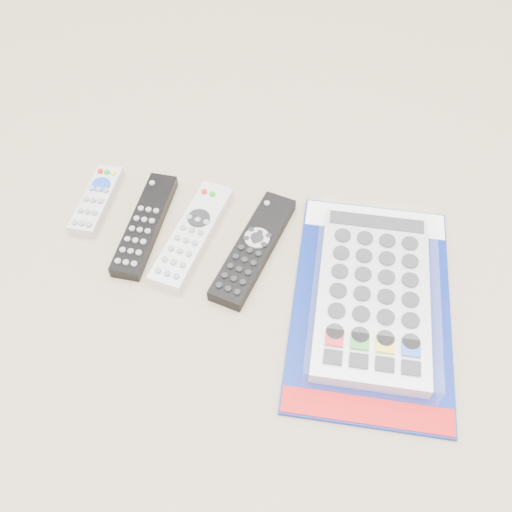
% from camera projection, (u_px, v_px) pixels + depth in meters
% --- Properties ---
extents(remote_small_grey, '(0.05, 0.14, 0.02)m').
position_uv_depth(remote_small_grey, '(97.00, 200.00, 0.88)').
color(remote_small_grey, '#B2B2B4').
rests_on(remote_small_grey, ground).
extents(remote_slim_black, '(0.05, 0.19, 0.02)m').
position_uv_depth(remote_slim_black, '(145.00, 225.00, 0.85)').
color(remote_slim_black, black).
rests_on(remote_slim_black, ground).
extents(remote_silver_dvd, '(0.07, 0.20, 0.02)m').
position_uv_depth(remote_silver_dvd, '(192.00, 235.00, 0.84)').
color(remote_silver_dvd, silver).
rests_on(remote_silver_dvd, ground).
extents(remote_large_black, '(0.09, 0.21, 0.02)m').
position_uv_depth(remote_large_black, '(254.00, 248.00, 0.83)').
color(remote_large_black, black).
rests_on(remote_large_black, ground).
extents(jumbo_remote_packaged, '(0.24, 0.37, 0.05)m').
position_uv_depth(jumbo_remote_packaged, '(373.00, 293.00, 0.77)').
color(jumbo_remote_packaged, navy).
rests_on(jumbo_remote_packaged, ground).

